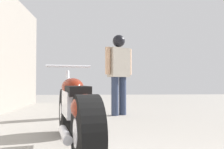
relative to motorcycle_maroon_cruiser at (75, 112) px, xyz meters
name	(u,v)px	position (x,y,z in m)	size (l,w,h in m)	color
ground_plane	(125,124)	(0.75, 1.57, -0.42)	(18.80, 18.80, 0.00)	gray
motorcycle_maroon_cruiser	(75,112)	(0.00, 0.00, 0.00)	(0.81, 2.11, 0.99)	black
mechanic_in_blue	(119,67)	(0.73, 2.68, 0.67)	(0.67, 0.47, 1.82)	#2D3851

